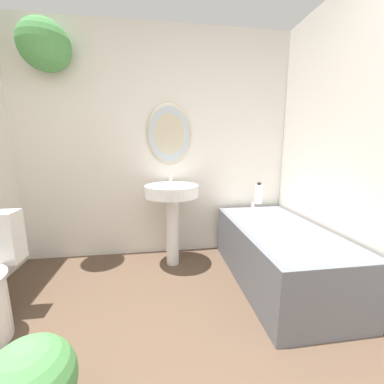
% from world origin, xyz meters
% --- Properties ---
extents(wall_back, '(2.96, 0.44, 2.40)m').
position_xyz_m(wall_back, '(-0.16, 2.36, 1.35)').
color(wall_back, silver).
rests_on(wall_back, ground_plane).
extents(wall_right, '(0.06, 2.48, 2.40)m').
position_xyz_m(wall_right, '(1.45, 1.18, 1.20)').
color(wall_right, silver).
rests_on(wall_right, ground_plane).
extents(pedestal_sink, '(0.53, 0.53, 0.93)m').
position_xyz_m(pedestal_sink, '(0.12, 2.05, 0.66)').
color(pedestal_sink, white).
rests_on(pedestal_sink, ground_plane).
extents(bathtub, '(0.73, 1.41, 0.59)m').
position_xyz_m(bathtub, '(1.03, 1.60, 0.27)').
color(bathtub, slate).
rests_on(bathtub, ground_plane).
extents(shampoo_bottle, '(0.08, 0.08, 0.23)m').
position_xyz_m(shampoo_bottle, '(1.08, 2.16, 0.69)').
color(shampoo_bottle, white).
rests_on(shampoo_bottle, bathtub).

